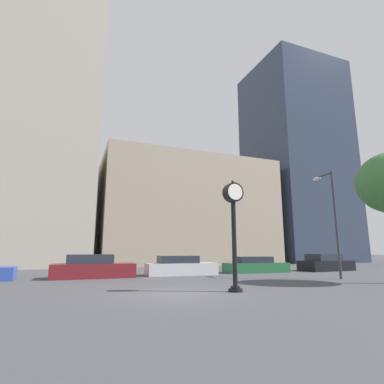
# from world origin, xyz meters

# --- Properties ---
(ground_plane) EXTENTS (200.00, 200.00, 0.00)m
(ground_plane) POSITION_xyz_m (0.00, 0.00, 0.00)
(ground_plane) COLOR #424247
(building_tall_tower) EXTENTS (10.68, 12.00, 33.86)m
(building_tall_tower) POSITION_xyz_m (-7.42, 24.00, 16.93)
(building_tall_tower) COLOR #ADA393
(building_tall_tower) RESTS_ON ground_plane
(building_storefront_row) EXTENTS (20.65, 12.00, 12.55)m
(building_storefront_row) POSITION_xyz_m (9.02, 24.00, 6.28)
(building_storefront_row) COLOR gray
(building_storefront_row) RESTS_ON ground_plane
(building_glass_modern) EXTENTS (12.64, 12.00, 30.02)m
(building_glass_modern) POSITION_xyz_m (27.20, 24.00, 15.01)
(building_glass_modern) COLOR #2D384C
(building_glass_modern) RESTS_ON ground_plane
(street_clock) EXTENTS (0.82, 0.57, 4.53)m
(street_clock) POSITION_xyz_m (2.18, -0.41, 2.96)
(street_clock) COLOR black
(street_clock) RESTS_ON ground_plane
(car_maroon) EXTENTS (4.80, 1.85, 1.37)m
(car_maroon) POSITION_xyz_m (-2.72, 7.99, 0.58)
(car_maroon) COLOR maroon
(car_maroon) RESTS_ON ground_plane
(car_silver) EXTENTS (4.73, 1.92, 1.25)m
(car_silver) POSITION_xyz_m (2.86, 8.08, 0.53)
(car_silver) COLOR #BCBCC1
(car_silver) RESTS_ON ground_plane
(car_green) EXTENTS (4.82, 2.10, 1.16)m
(car_green) POSITION_xyz_m (8.79, 8.22, 0.49)
(car_green) COLOR #236038
(car_green) RESTS_ON ground_plane
(car_black) EXTENTS (4.55, 2.14, 1.32)m
(car_black) POSITION_xyz_m (15.14, 7.75, 0.56)
(car_black) COLOR black
(car_black) RESTS_ON ground_plane
(street_lamp_right) EXTENTS (0.36, 1.57, 6.33)m
(street_lamp_right) POSITION_xyz_m (10.41, 2.37, 4.21)
(street_lamp_right) COLOR #38383D
(street_lamp_right) RESTS_ON ground_plane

